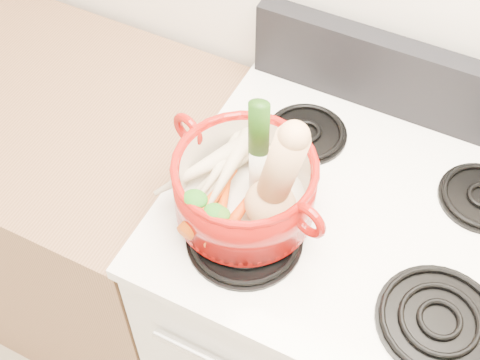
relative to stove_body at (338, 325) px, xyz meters
The scene contains 22 objects.
stove_body is the anchor object (origin of this frame).
cooktop 0.47m from the stove_body, ahead, with size 0.78×0.67×0.03m, color white.
control_backsplash 0.65m from the stove_body, 90.00° to the left, with size 0.76×0.05×0.18m, color black.
counter_left 1.07m from the stove_body, behind, with size 1.36×0.65×0.90m, color brown.
burner_front_left 0.56m from the stove_body, 139.90° to the right, with size 0.22×0.22×0.02m, color black.
burner_front_right 0.56m from the stove_body, 40.10° to the right, with size 0.22×0.22×0.02m, color black.
burner_back_left 0.55m from the stove_body, 143.62° to the left, with size 0.17×0.17×0.02m, color black.
dutch_oven 0.62m from the stove_body, 154.53° to the right, with size 0.27×0.27×0.13m, color maroon.
pot_handle_left 0.72m from the stove_body, behind, with size 0.07×0.07×0.02m, color maroon.
pot_handle_right 0.64m from the stove_body, 116.38° to the right, with size 0.07×0.07×0.02m, color maroon.
squash 0.69m from the stove_body, 142.60° to the right, with size 0.10×0.10×0.25m, color tan, non-canonical shape.
leek 0.69m from the stove_body, 161.71° to the right, with size 0.04×0.04×0.25m, color white.
ginger 0.59m from the stove_body, behind, with size 0.08×0.06×0.05m, color #D5B283.
parsnip_0 0.63m from the stove_body, 165.69° to the right, with size 0.04×0.04×0.22m, color beige.
parsnip_1 0.63m from the stove_body, 164.59° to the right, with size 0.04×0.04×0.18m, color beige.
parsnip_2 0.63m from the stove_body, 166.66° to the right, with size 0.04×0.04×0.19m, color beige.
parsnip_3 0.66m from the stove_body, 162.14° to the right, with size 0.04×0.04×0.19m, color beige.
parsnip_4 0.65m from the stove_body, 167.25° to the right, with size 0.04×0.04×0.20m, color beige.
parsnip_5 0.65m from the stove_body, 162.42° to the right, with size 0.04×0.04×0.20m, color beige.
carrot_0 0.62m from the stove_body, 146.89° to the right, with size 0.03×0.03×0.16m, color #C93F0A.
carrot_1 0.64m from the stove_body, 149.79° to the right, with size 0.04×0.04×0.17m, color #C33F09.
carrot_2 0.62m from the stove_body, 145.21° to the right, with size 0.03×0.03×0.15m, color #BF3409.
Camera 1 is at (0.11, 0.62, 2.03)m, focal length 50.00 mm.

